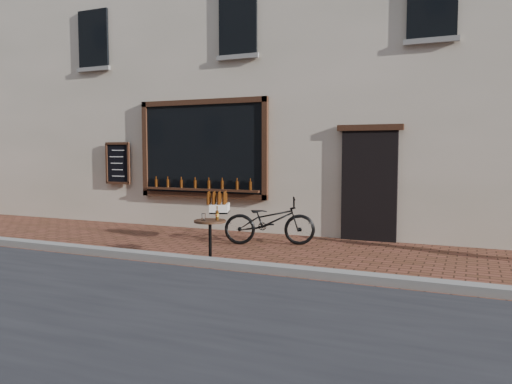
% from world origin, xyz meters
% --- Properties ---
extents(ground, '(90.00, 90.00, 0.00)m').
position_xyz_m(ground, '(0.00, 0.00, 0.00)').
color(ground, '#4F2A19').
rests_on(ground, ground).
extents(kerb, '(90.00, 0.25, 0.12)m').
position_xyz_m(kerb, '(0.00, 0.20, 0.06)').
color(kerb, slate).
rests_on(kerb, ground).
extents(shop_building, '(28.00, 6.20, 10.00)m').
position_xyz_m(shop_building, '(0.00, 6.50, 5.00)').
color(shop_building, beige).
rests_on(shop_building, ground).
extents(cargo_bicycle, '(2.07, 1.24, 0.98)m').
position_xyz_m(cargo_bicycle, '(0.21, 2.25, 0.47)').
color(cargo_bicycle, black).
rests_on(cargo_bicycle, ground).
extents(bistro_table, '(0.52, 0.52, 0.90)m').
position_xyz_m(bistro_table, '(-0.11, 0.54, 0.48)').
color(bistro_table, black).
rests_on(bistro_table, ground).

